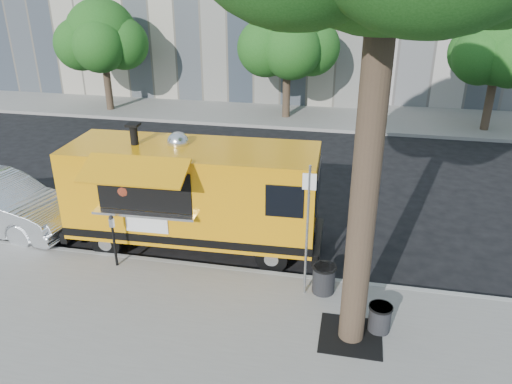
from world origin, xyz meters
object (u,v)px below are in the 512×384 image
far_tree_a (102,35)px  far_tree_c (500,47)px  trash_bin_left (324,278)px  trash_bin_right (380,317)px  parking_meter (113,235)px  sign_post (307,224)px  food_truck (192,193)px  far_tree_b (288,38)px

far_tree_a → far_tree_c: far_tree_a is taller
trash_bin_left → trash_bin_right: (1.18, -1.08, -0.04)m
far_tree_c → trash_bin_right: (-4.87, -14.90, -3.26)m
parking_meter → trash_bin_right: 6.26m
sign_post → trash_bin_right: (1.58, -0.95, -1.40)m
far_tree_a → far_tree_c: size_ratio=1.03×
food_truck → trash_bin_right: bearing=-31.6°
trash_bin_right → food_truck: bearing=150.3°
parking_meter → trash_bin_left: size_ratio=2.08×
far_tree_b → sign_post: (2.55, -14.25, -1.98)m
sign_post → parking_meter: 4.64m
sign_post → food_truck: size_ratio=0.45×
food_truck → trash_bin_right: size_ratio=11.69×
far_tree_a → far_tree_b: far_tree_b is taller
far_tree_b → far_tree_c: bearing=-1.9°
far_tree_b → parking_meter: 14.48m
far_tree_c → parking_meter: bearing=-128.7°
trash_bin_right → parking_meter: bearing=169.4°
far_tree_c → trash_bin_right: 16.01m
sign_post → parking_meter: sign_post is taller
sign_post → far_tree_b: bearing=100.1°
far_tree_c → trash_bin_left: (-6.05, -13.82, -3.23)m
far_tree_c → trash_bin_right: size_ratio=9.22×
far_tree_a → food_truck: 14.96m
far_tree_b → far_tree_c: size_ratio=1.06×
trash_bin_left → trash_bin_right: size_ratio=1.14×
parking_meter → trash_bin_left: 4.97m
sign_post → trash_bin_left: sign_post is taller
far_tree_a → trash_bin_right: size_ratio=9.48×
far_tree_b → trash_bin_left: size_ratio=8.56×
trash_bin_left → far_tree_a: bearing=131.0°
far_tree_a → food_truck: size_ratio=0.81×
food_truck → trash_bin_left: bearing=-26.4°
food_truck → trash_bin_left: 3.98m
trash_bin_left → trash_bin_right: 1.60m
sign_post → trash_bin_right: sign_post is taller
far_tree_a → trash_bin_left: (11.95, -13.72, -3.28)m
far_tree_c → parking_meter: 17.82m
far_tree_b → parking_meter: far_tree_b is taller
far_tree_b → food_truck: size_ratio=0.83×
trash_bin_left → parking_meter: bearing=179.2°
parking_meter → far_tree_b: bearing=81.9°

